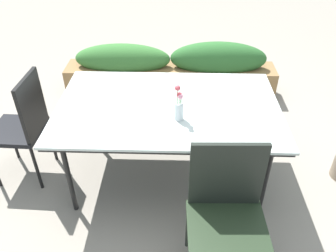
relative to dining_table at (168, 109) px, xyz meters
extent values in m
plane|color=gray|center=(0.05, -0.03, -0.72)|extent=(12.00, 12.00, 0.00)
cube|color=silver|center=(0.00, 0.00, 0.03)|extent=(1.76, 1.11, 0.02)
cube|color=black|center=(0.00, 0.00, 0.01)|extent=(1.73, 1.09, 0.02)
cylinder|color=black|center=(-0.75, -0.42, -0.35)|extent=(0.04, 0.04, 0.74)
cylinder|color=black|center=(0.75, -0.42, -0.35)|extent=(0.04, 0.04, 0.74)
cylinder|color=black|center=(-0.75, 0.42, -0.35)|extent=(0.04, 0.04, 0.74)
cylinder|color=black|center=(0.75, 0.42, -0.35)|extent=(0.04, 0.04, 0.74)
cube|color=#20301D|center=(0.40, -0.96, -0.26)|extent=(0.51, 0.51, 0.04)
cube|color=black|center=(0.39, -0.73, 0.00)|extent=(0.47, 0.04, 0.50)
cylinder|color=black|center=(0.62, -0.73, -0.50)|extent=(0.03, 0.03, 0.45)
cylinder|color=black|center=(0.16, -0.74, -0.50)|extent=(0.03, 0.03, 0.45)
cube|color=black|center=(-1.29, 0.00, -0.24)|extent=(0.43, 0.43, 0.04)
cube|color=black|center=(-1.09, -0.01, 0.02)|extent=(0.05, 0.40, 0.50)
cylinder|color=black|center=(-1.47, 0.20, -0.48)|extent=(0.03, 0.03, 0.47)
cylinder|color=black|center=(-1.11, -0.20, -0.48)|extent=(0.03, 0.03, 0.47)
cylinder|color=black|center=(-1.09, 0.18, -0.48)|extent=(0.03, 0.03, 0.47)
cylinder|color=silver|center=(0.09, -0.19, 0.11)|extent=(0.07, 0.07, 0.14)
cylinder|color=#387233|center=(0.10, -0.19, 0.20)|extent=(0.01, 0.01, 0.11)
sphere|color=white|center=(0.10, -0.19, 0.25)|extent=(0.03, 0.03, 0.03)
cylinder|color=#387233|center=(0.09, -0.20, 0.19)|extent=(0.01, 0.01, 0.10)
sphere|color=pink|center=(0.09, -0.20, 0.25)|extent=(0.04, 0.04, 0.04)
cylinder|color=#387233|center=(0.07, -0.20, 0.23)|extent=(0.00, 0.01, 0.17)
sphere|color=#DB4C56|center=(0.07, -0.20, 0.31)|extent=(0.04, 0.04, 0.04)
cylinder|color=#387233|center=(0.09, -0.19, 0.20)|extent=(0.01, 0.01, 0.11)
sphere|color=#DB4C56|center=(0.09, -0.19, 0.25)|extent=(0.04, 0.04, 0.04)
cube|color=olive|center=(-0.02, 1.46, -0.53)|extent=(2.52, 0.39, 0.37)
ellipsoid|color=#387233|center=(-0.59, 1.46, -0.25)|extent=(1.14, 0.35, 0.36)
ellipsoid|color=#2D662D|center=(0.55, 1.46, -0.23)|extent=(1.14, 0.35, 0.40)
camera|label=1|loc=(0.07, -2.27, 1.50)|focal=36.44mm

